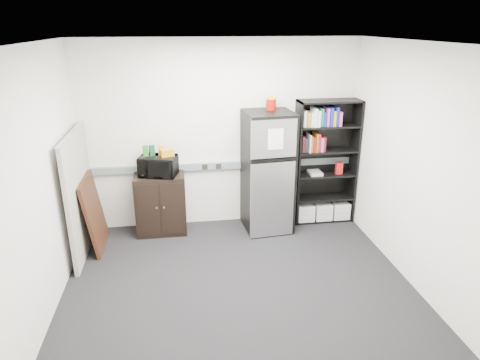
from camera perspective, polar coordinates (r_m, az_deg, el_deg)
The scene contains 18 objects.
floor at distance 5.15m, azimuth -0.19°, elevation -13.73°, with size 4.00×4.00×0.00m, color black.
wall_back at distance 6.19m, azimuth -2.55°, elevation 5.98°, with size 4.00×0.02×2.70m, color silver.
wall_right at distance 5.19m, azimuth 22.20°, elevation 1.62°, with size 0.02×3.50×2.70m, color silver.
wall_left at distance 4.70m, azimuth -25.11°, elevation -0.71°, with size 0.02×3.50×2.70m, color silver.
ceiling at distance 4.27m, azimuth -0.23°, elevation 17.88°, with size 4.00×3.50×0.02m, color white.
electrical_raceway at distance 6.29m, azimuth -2.46°, elevation 1.94°, with size 3.92×0.05×0.10m, color slate.
wall_note at distance 6.12m, azimuth -5.86°, elevation 7.64°, with size 0.14×0.00×0.10m, color white.
bookshelf at distance 6.48m, azimuth 11.28°, elevation 2.21°, with size 0.90×0.34×1.85m.
cubicle_partition at distance 5.83m, azimuth -20.63°, elevation -1.83°, with size 0.06×1.30×1.62m.
cabinet at distance 6.23m, azimuth -10.50°, elevation -3.14°, with size 0.70×0.47×0.88m.
microwave at distance 6.01m, azimuth -10.86°, elevation 1.85°, with size 0.50×0.34×0.28m, color black.
snack_box_a at distance 5.99m, azimuth -12.47°, elevation 3.81°, with size 0.07×0.05×0.15m, color #295D1A.
snack_box_b at distance 5.98m, azimuth -11.66°, elevation 3.86°, with size 0.07×0.05×0.15m, color #0D3B21.
snack_box_c at distance 5.98m, azimuth -10.47°, elevation 3.88°, with size 0.07×0.05×0.14m, color orange.
snack_bag at distance 5.93m, azimuth -9.69°, elevation 3.60°, with size 0.18×0.10×0.10m, color #C37B13.
refrigerator at distance 6.12m, azimuth 3.72°, elevation 1.06°, with size 0.71×0.74×1.74m.
coffee_can at distance 6.01m, azimuth 4.16°, elevation 10.21°, with size 0.14×0.14×0.19m.
framed_poster at distance 6.02m, azimuth -18.85°, elevation -4.21°, with size 0.19×0.77×0.99m.
Camera 1 is at (-0.61, -4.22, 2.88)m, focal length 32.00 mm.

